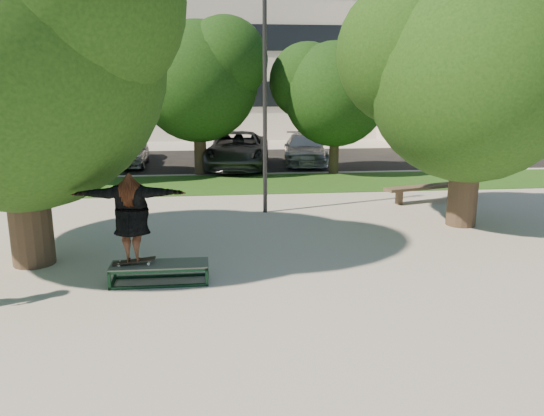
{
  "coord_description": "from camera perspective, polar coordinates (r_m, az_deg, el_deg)",
  "views": [
    {
      "loc": [
        -0.45,
        -9.93,
        3.64
      ],
      "look_at": [
        0.71,
        0.6,
        1.15
      ],
      "focal_mm": 35.0,
      "sensor_mm": 36.0,
      "label": 1
    }
  ],
  "objects": [
    {
      "name": "office_building",
      "position": [
        42.16,
        -8.86,
        18.99
      ],
      "size": [
        30.0,
        14.12,
        16.0
      ],
      "color": "beige",
      "rests_on": "ground"
    },
    {
      "name": "bg_tree_mid",
      "position": [
        22.02,
        -8.18,
        14.05
      ],
      "size": [
        5.76,
        4.92,
        6.24
      ],
      "color": "#38281E",
      "rests_on": "ground"
    },
    {
      "name": "side_building",
      "position": [
        36.88,
        24.34,
        12.62
      ],
      "size": [
        15.0,
        10.0,
        8.0
      ],
      "primitive_type": "cube",
      "color": "beige",
      "rests_on": "ground"
    },
    {
      "name": "car_dark",
      "position": [
        26.43,
        -16.28,
        6.45
      ],
      "size": [
        2.06,
        4.82,
        1.54
      ],
      "primitive_type": "imported",
      "rotation": [
        0.0,
        0.0,
        -0.09
      ],
      "color": "black",
      "rests_on": "asphalt_strip"
    },
    {
      "name": "skater_rig",
      "position": [
        9.95,
        -14.9,
        -0.98
      ],
      "size": [
        2.06,
        0.7,
        1.73
      ],
      "rotation": [
        0.0,
        0.0,
        3.07
      ],
      "color": "white",
      "rests_on": "grind_box"
    },
    {
      "name": "bg_tree_left",
      "position": [
        21.88,
        -23.12,
        12.42
      ],
      "size": [
        5.28,
        4.51,
        5.77
      ],
      "color": "#38281E",
      "rests_on": "ground"
    },
    {
      "name": "car_silver_a",
      "position": [
        24.88,
        -15.05,
        5.84
      ],
      "size": [
        1.63,
        3.84,
        1.3
      ],
      "primitive_type": "imported",
      "rotation": [
        0.0,
        0.0,
        0.03
      ],
      "color": "#AEAEB3",
      "rests_on": "asphalt_strip"
    },
    {
      "name": "car_grey",
      "position": [
        23.63,
        -3.68,
        6.24
      ],
      "size": [
        3.24,
        5.94,
        1.58
      ],
      "primitive_type": "imported",
      "rotation": [
        0.0,
        0.0,
        -0.11
      ],
      "color": "#525256",
      "rests_on": "asphalt_strip"
    },
    {
      "name": "bench",
      "position": [
        17.57,
        16.84,
        2.13
      ],
      "size": [
        3.39,
        1.41,
        0.52
      ],
      "rotation": [
        0.0,
        0.0,
        0.29
      ],
      "color": "brown",
      "rests_on": "ground"
    },
    {
      "name": "ground",
      "position": [
        10.58,
        -3.51,
        -6.93
      ],
      "size": [
        120.0,
        120.0,
        0.0
      ],
      "primitive_type": "plane",
      "color": "#A49F97",
      "rests_on": "ground"
    },
    {
      "name": "tree_right",
      "position": [
        14.49,
        20.41,
        14.2
      ],
      "size": [
        6.24,
        5.33,
        6.51
      ],
      "color": "#38281E",
      "rests_on": "ground"
    },
    {
      "name": "grind_box",
      "position": [
        10.21,
        -11.97,
        -6.85
      ],
      "size": [
        1.8,
        0.6,
        0.38
      ],
      "color": "black",
      "rests_on": "ground"
    },
    {
      "name": "car_silver_b",
      "position": [
        24.94,
        3.55,
        6.36
      ],
      "size": [
        2.42,
        4.87,
        1.36
      ],
      "primitive_type": "imported",
      "rotation": [
        0.0,
        0.0,
        -0.11
      ],
      "color": "#B8B8BD",
      "rests_on": "asphalt_strip"
    },
    {
      "name": "bg_tree_right",
      "position": [
        22.05,
        6.66,
        12.73
      ],
      "size": [
        5.04,
        4.31,
        5.43
      ],
      "color": "#38281E",
      "rests_on": "ground"
    },
    {
      "name": "lamppost",
      "position": [
        15.01,
        -0.77,
        11.34
      ],
      "size": [
        0.25,
        0.15,
        6.11
      ],
      "color": "#2D2D30",
      "rests_on": "ground"
    },
    {
      "name": "grass_strip",
      "position": [
        19.82,
        -2.0,
        2.64
      ],
      "size": [
        30.0,
        4.0,
        0.02
      ],
      "primitive_type": "cube",
      "color": "#224513",
      "rests_on": "ground"
    },
    {
      "name": "asphalt_strip",
      "position": [
        26.19,
        -5.28,
        5.17
      ],
      "size": [
        40.0,
        8.0,
        0.01
      ],
      "primitive_type": "cube",
      "color": "black",
      "rests_on": "ground"
    },
    {
      "name": "tree_left",
      "position": [
        11.7,
        -26.52,
        15.71
      ],
      "size": [
        6.96,
        5.95,
        7.12
      ],
      "color": "#38281E",
      "rests_on": "ground"
    }
  ]
}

